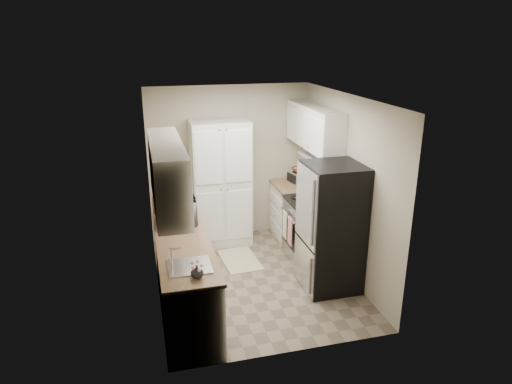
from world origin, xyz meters
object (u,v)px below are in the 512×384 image
pantry_cabinet (221,184)px  electric_range (311,229)px  wine_bottle (169,203)px  microwave (179,208)px  toaster_oven (300,177)px  refrigerator (331,227)px

pantry_cabinet → electric_range: (1.17, -0.93, -0.52)m
pantry_cabinet → wine_bottle: pantry_cabinet is taller
microwave → toaster_oven: microwave is taller
pantry_cabinet → electric_range: bearing=-38.2°
refrigerator → wine_bottle: (-2.01, 0.83, 0.23)m
microwave → wine_bottle: bearing=18.2°
pantry_cabinet → refrigerator: bearing=-56.5°
pantry_cabinet → refrigerator: pantry_cabinet is taller
refrigerator → wine_bottle: refrigerator is taller
electric_range → refrigerator: bearing=-92.5°
electric_range → wine_bottle: wine_bottle is taller
pantry_cabinet → electric_range: size_ratio=1.77×
pantry_cabinet → wine_bottle: size_ratio=6.38×
pantry_cabinet → refrigerator: (1.14, -1.73, -0.15)m
pantry_cabinet → toaster_oven: 1.29m
toaster_oven → pantry_cabinet: bearing=165.8°
toaster_oven → refrigerator: bearing=-106.4°
refrigerator → toaster_oven: bearing=84.8°
electric_range → refrigerator: refrigerator is taller
electric_range → microwave: microwave is taller
electric_range → wine_bottle: 2.13m
microwave → electric_range: bearing=-86.3°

